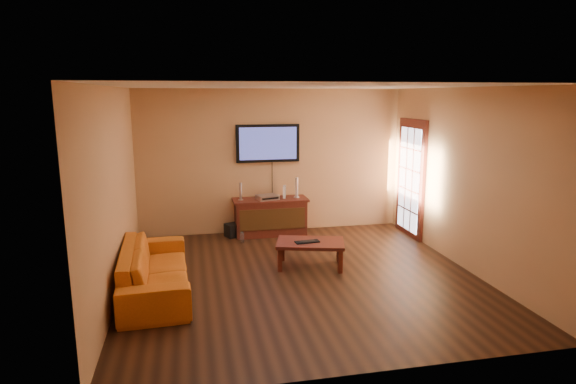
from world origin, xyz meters
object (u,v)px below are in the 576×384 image
object	(u,v)px
speaker_left	(241,192)
subwoofer	(233,230)
media_console	(270,216)
speaker_right	(297,188)
television	(268,143)
bottle	(242,237)
sofa	(155,261)
keyboard	(307,242)
coffee_table	(310,245)
av_receiver	(267,197)
game_console	(284,192)

from	to	relation	value
speaker_left	subwoofer	distance (m)	0.73
speaker_left	media_console	bearing A→B (deg)	-0.13
speaker_right	television	bearing A→B (deg)	157.35
bottle	speaker_left	bearing A→B (deg)	85.31
sofa	speaker_right	world-z (taller)	speaker_right
speaker_left	keyboard	world-z (taller)	speaker_left
keyboard	bottle	bearing A→B (deg)	119.81
speaker_right	subwoofer	world-z (taller)	speaker_right
coffee_table	keyboard	world-z (taller)	keyboard
speaker_left	av_receiver	world-z (taller)	speaker_left
game_console	bottle	distance (m)	1.20
sofa	subwoofer	size ratio (longest dim) A/B	8.85
sofa	game_console	distance (m)	3.27
av_receiver	bottle	world-z (taller)	av_receiver
media_console	bottle	xyz separation A→B (m)	(-0.58, -0.40, -0.25)
coffee_table	bottle	bearing A→B (deg)	122.03
sofa	av_receiver	size ratio (longest dim) A/B	5.69
game_console	subwoofer	xyz separation A→B (m)	(-0.99, -0.03, -0.68)
media_console	speaker_left	bearing A→B (deg)	179.87
coffee_table	subwoofer	bearing A→B (deg)	119.09
speaker_left	keyboard	distance (m)	2.07
speaker_right	keyboard	world-z (taller)	speaker_right
television	av_receiver	bearing A→B (deg)	-102.88
keyboard	sofa	bearing A→B (deg)	-167.97
speaker_left	speaker_right	world-z (taller)	speaker_right
speaker_left	game_console	world-z (taller)	speaker_left
game_console	subwoofer	distance (m)	1.20
media_console	subwoofer	bearing A→B (deg)	179.76
coffee_table	sofa	world-z (taller)	sofa
sofa	media_console	bearing A→B (deg)	-42.57
av_receiver	bottle	xyz separation A→B (m)	(-0.52, -0.36, -0.63)
television	coffee_table	xyz separation A→B (m)	(0.31, -2.05, -1.35)
av_receiver	speaker_left	bearing A→B (deg)	160.75
sofa	speaker_left	xyz separation A→B (m)	(1.40, 2.33, 0.41)
sofa	bottle	bearing A→B (deg)	-38.05
media_console	sofa	xyz separation A→B (m)	(-1.95, -2.33, 0.08)
speaker_right	bottle	xyz separation A→B (m)	(-1.09, -0.42, -0.77)
speaker_right	game_console	size ratio (longest dim) A/B	1.69
media_console	subwoofer	world-z (taller)	media_console
television	bottle	size ratio (longest dim) A/B	5.76
game_console	bottle	xyz separation A→B (m)	(-0.86, -0.44, -0.70)
bottle	game_console	bearing A→B (deg)	27.19
subwoofer	keyboard	world-z (taller)	keyboard
coffee_table	speaker_right	xyz separation A→B (m)	(0.20, 1.84, 0.51)
speaker_left	speaker_right	distance (m)	1.06
media_console	av_receiver	distance (m)	0.39
bottle	av_receiver	bearing A→B (deg)	34.69
coffee_table	keyboard	xyz separation A→B (m)	(-0.06, -0.03, 0.06)
coffee_table	media_console	bearing A→B (deg)	99.53
speaker_right	av_receiver	xyz separation A→B (m)	(-0.57, -0.06, -0.13)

